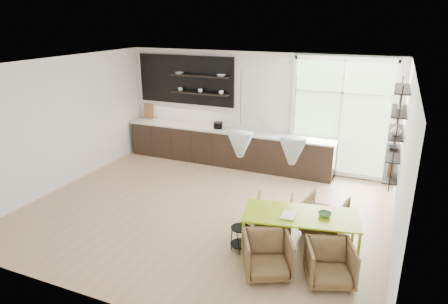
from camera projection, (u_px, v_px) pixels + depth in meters
room at (251, 130)px, 8.34m from camera, size 7.02×6.01×2.91m
kitchen_run at (225, 142)px, 10.47m from camera, size 5.54×0.69×2.75m
right_shelving at (396, 135)px, 7.31m from camera, size 0.26×1.22×1.90m
dining_table at (301, 217)px, 6.47m from camera, size 1.98×1.18×0.68m
armchair_back_left at (274, 213)px, 7.30m from camera, size 0.79×0.80×0.61m
armchair_back_right at (325, 215)px, 7.17m from camera, size 0.80×0.82×0.66m
armchair_front_left at (267, 255)px, 5.98m from camera, size 0.93×0.94×0.65m
armchair_front_right at (330, 264)px, 5.80m from camera, size 0.86×0.87×0.62m
wire_stool at (241, 236)px, 6.60m from camera, size 0.34×0.34×0.43m
table_book at (282, 214)px, 6.43m from camera, size 0.23×0.30×0.03m
table_bowl at (325, 214)px, 6.39m from camera, size 0.27×0.27×0.07m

